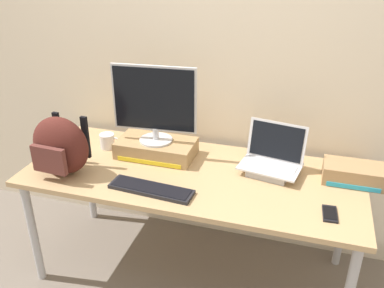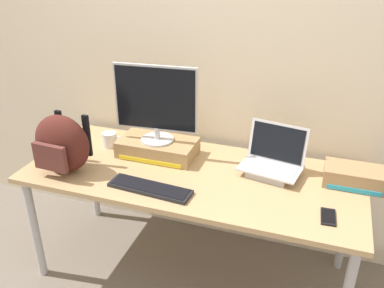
{
  "view_description": "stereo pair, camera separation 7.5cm",
  "coord_description": "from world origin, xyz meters",
  "px_view_note": "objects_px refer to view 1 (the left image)",
  "views": [
    {
      "loc": [
        0.59,
        -1.95,
        1.91
      ],
      "look_at": [
        0.0,
        0.0,
        0.9
      ],
      "focal_mm": 38.85,
      "sensor_mm": 36.0,
      "label": 1
    },
    {
      "loc": [
        0.66,
        -1.93,
        1.91
      ],
      "look_at": [
        0.0,
        0.0,
        0.9
      ],
      "focal_mm": 38.85,
      "sensor_mm": 36.0,
      "label": 2
    }
  ],
  "objects_px": {
    "external_keyboard": "(151,189)",
    "plush_toy": "(74,138)",
    "coffee_mug": "(108,141)",
    "cell_phone": "(330,214)",
    "desktop_monitor": "(154,104)",
    "open_laptop": "(271,163)",
    "messenger_backpack": "(60,146)",
    "toner_box_cyan": "(353,173)",
    "toner_box_yellow": "(156,148)"
  },
  "relations": [
    {
      "from": "toner_box_cyan",
      "to": "cell_phone",
      "type": "bearing_deg",
      "value": -108.08
    },
    {
      "from": "external_keyboard",
      "to": "coffee_mug",
      "type": "bearing_deg",
      "value": 143.13
    },
    {
      "from": "cell_phone",
      "to": "open_laptop",
      "type": "bearing_deg",
      "value": 130.97
    },
    {
      "from": "open_laptop",
      "to": "plush_toy",
      "type": "bearing_deg",
      "value": -169.19
    },
    {
      "from": "open_laptop",
      "to": "messenger_backpack",
      "type": "xyz_separation_m",
      "value": [
        -1.12,
        -0.34,
        0.11
      ]
    },
    {
      "from": "cell_phone",
      "to": "toner_box_cyan",
      "type": "xyz_separation_m",
      "value": [
        0.12,
        0.35,
        0.04
      ]
    },
    {
      "from": "messenger_backpack",
      "to": "coffee_mug",
      "type": "distance_m",
      "value": 0.38
    },
    {
      "from": "external_keyboard",
      "to": "plush_toy",
      "type": "xyz_separation_m",
      "value": [
        -0.67,
        0.36,
        0.03
      ]
    },
    {
      "from": "toner_box_yellow",
      "to": "messenger_backpack",
      "type": "height_order",
      "value": "messenger_backpack"
    },
    {
      "from": "toner_box_yellow",
      "to": "messenger_backpack",
      "type": "bearing_deg",
      "value": -141.47
    },
    {
      "from": "coffee_mug",
      "to": "cell_phone",
      "type": "xyz_separation_m",
      "value": [
        1.35,
        -0.34,
        -0.04
      ]
    },
    {
      "from": "external_keyboard",
      "to": "toner_box_yellow",
      "type": "bearing_deg",
      "value": 111.24
    },
    {
      "from": "desktop_monitor",
      "to": "cell_phone",
      "type": "relative_size",
      "value": 3.57
    },
    {
      "from": "toner_box_yellow",
      "to": "coffee_mug",
      "type": "distance_m",
      "value": 0.33
    },
    {
      "from": "desktop_monitor",
      "to": "messenger_backpack",
      "type": "relative_size",
      "value": 1.44
    },
    {
      "from": "coffee_mug",
      "to": "open_laptop",
      "type": "bearing_deg",
      "value": -0.66
    },
    {
      "from": "open_laptop",
      "to": "cell_phone",
      "type": "relative_size",
      "value": 2.62
    },
    {
      "from": "external_keyboard",
      "to": "open_laptop",
      "type": "bearing_deg",
      "value": 37.64
    },
    {
      "from": "toner_box_yellow",
      "to": "plush_toy",
      "type": "distance_m",
      "value": 0.55
    },
    {
      "from": "desktop_monitor",
      "to": "messenger_backpack",
      "type": "xyz_separation_m",
      "value": [
        -0.43,
        -0.34,
        -0.17
      ]
    },
    {
      "from": "desktop_monitor",
      "to": "open_laptop",
      "type": "bearing_deg",
      "value": -4.67
    },
    {
      "from": "open_laptop",
      "to": "coffee_mug",
      "type": "xyz_separation_m",
      "value": [
        -1.02,
        0.01,
        -0.01
      ]
    },
    {
      "from": "desktop_monitor",
      "to": "messenger_backpack",
      "type": "bearing_deg",
      "value": -146.35
    },
    {
      "from": "external_keyboard",
      "to": "plush_toy",
      "type": "distance_m",
      "value": 0.76
    },
    {
      "from": "open_laptop",
      "to": "external_keyboard",
      "type": "bearing_deg",
      "value": -136.51
    },
    {
      "from": "open_laptop",
      "to": "toner_box_cyan",
      "type": "distance_m",
      "value": 0.44
    },
    {
      "from": "toner_box_yellow",
      "to": "plush_toy",
      "type": "relative_size",
      "value": 5.15
    },
    {
      "from": "desktop_monitor",
      "to": "plush_toy",
      "type": "bearing_deg",
      "value": 176.75
    },
    {
      "from": "cell_phone",
      "to": "toner_box_cyan",
      "type": "height_order",
      "value": "toner_box_cyan"
    },
    {
      "from": "open_laptop",
      "to": "external_keyboard",
      "type": "relative_size",
      "value": 0.79
    },
    {
      "from": "toner_box_cyan",
      "to": "open_laptop",
      "type": "bearing_deg",
      "value": -176.89
    },
    {
      "from": "open_laptop",
      "to": "cell_phone",
      "type": "xyz_separation_m",
      "value": [
        0.32,
        -0.33,
        -0.05
      ]
    },
    {
      "from": "desktop_monitor",
      "to": "open_laptop",
      "type": "xyz_separation_m",
      "value": [
        0.69,
        0.0,
        -0.28
      ]
    },
    {
      "from": "external_keyboard",
      "to": "messenger_backpack",
      "type": "height_order",
      "value": "messenger_backpack"
    },
    {
      "from": "toner_box_yellow",
      "to": "plush_toy",
      "type": "xyz_separation_m",
      "value": [
        -0.55,
        -0.02,
        -0.0
      ]
    },
    {
      "from": "external_keyboard",
      "to": "cell_phone",
      "type": "distance_m",
      "value": 0.9
    },
    {
      "from": "external_keyboard",
      "to": "cell_phone",
      "type": "height_order",
      "value": "external_keyboard"
    },
    {
      "from": "coffee_mug",
      "to": "cell_phone",
      "type": "relative_size",
      "value": 0.96
    },
    {
      "from": "plush_toy",
      "to": "toner_box_cyan",
      "type": "xyz_separation_m",
      "value": [
        1.69,
        0.04,
        0.0
      ]
    },
    {
      "from": "open_laptop",
      "to": "coffee_mug",
      "type": "bearing_deg",
      "value": -170.58
    },
    {
      "from": "messenger_backpack",
      "to": "plush_toy",
      "type": "height_order",
      "value": "messenger_backpack"
    },
    {
      "from": "open_laptop",
      "to": "plush_toy",
      "type": "height_order",
      "value": "open_laptop"
    },
    {
      "from": "desktop_monitor",
      "to": "cell_phone",
      "type": "xyz_separation_m",
      "value": [
        1.02,
        -0.33,
        -0.33
      ]
    },
    {
      "from": "open_laptop",
      "to": "toner_box_cyan",
      "type": "height_order",
      "value": "open_laptop"
    },
    {
      "from": "messenger_backpack",
      "to": "coffee_mug",
      "type": "height_order",
      "value": "messenger_backpack"
    },
    {
      "from": "messenger_backpack",
      "to": "plush_toy",
      "type": "xyz_separation_m",
      "value": [
        -0.13,
        0.32,
        -0.12
      ]
    },
    {
      "from": "cell_phone",
      "to": "toner_box_cyan",
      "type": "distance_m",
      "value": 0.37
    },
    {
      "from": "coffee_mug",
      "to": "plush_toy",
      "type": "relative_size",
      "value": 1.47
    },
    {
      "from": "desktop_monitor",
      "to": "coffee_mug",
      "type": "xyz_separation_m",
      "value": [
        -0.33,
        0.01,
        -0.29
      ]
    },
    {
      "from": "external_keyboard",
      "to": "toner_box_cyan",
      "type": "relative_size",
      "value": 1.44
    }
  ]
}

